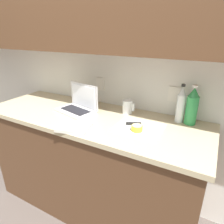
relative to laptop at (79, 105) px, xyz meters
The scene contains 11 objects.
ground_plane 1.00m from the laptop, 17.80° to the right, with size 12.00×12.00×0.00m, color #564C47.
wall_back 0.62m from the laptop, 55.40° to the left, with size 5.20×0.38×2.60m.
counter_unit 0.53m from the laptop, 19.12° to the right, with size 1.87×0.66×0.94m.
laptop is the anchor object (origin of this frame).
cutting_board 0.58m from the laptop, ahead, with size 0.32×0.27×0.01m, color silver.
knife 0.56m from the laptop, ahead, with size 0.26×0.14×0.02m.
lemon_half_cut 0.59m from the laptop, 11.79° to the right, with size 0.08×0.08×0.04m.
bottle_green_soda 0.82m from the laptop, 13.12° to the left, with size 0.06×0.06×0.29m.
bottle_oil_tall 0.90m from the laptop, 11.98° to the left, with size 0.08×0.08×0.29m.
measuring_cup 0.41m from the laptop, 20.86° to the left, with size 0.10×0.08×0.11m.
dish_towel 0.35m from the laptop, 59.07° to the right, with size 0.22×0.16×0.02m, color silver.
Camera 1 is at (0.86, -1.22, 1.58)m, focal length 32.00 mm.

